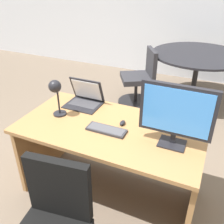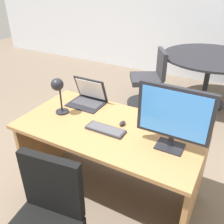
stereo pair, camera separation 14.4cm
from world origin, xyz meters
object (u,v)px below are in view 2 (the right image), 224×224
object	(u,v)px
meeting_table	(209,68)
desk	(113,145)
monitor	(174,115)
meeting_chair_near	(149,83)
keyboard	(106,130)
desk_lamp	(58,89)
laptop	(89,95)
mouse	(122,123)

from	to	relation	value
meeting_table	desk	bearing A→B (deg)	-100.25
monitor	meeting_chair_near	world-z (taller)	monitor
keyboard	desk_lamp	size ratio (longest dim) A/B	0.96
laptop	keyboard	size ratio (longest dim) A/B	1.01
desk	keyboard	xyz separation A→B (m)	(0.00, -0.12, 0.24)
laptop	meeting_table	bearing A→B (deg)	68.47
laptop	mouse	world-z (taller)	laptop
desk_lamp	meeting_chair_near	xyz separation A→B (m)	(0.15, 1.92, -0.63)
mouse	meeting_table	bearing A→B (deg)	81.70
laptop	desk_lamp	distance (m)	0.37
desk	mouse	bearing A→B (deg)	14.41
meeting_table	keyboard	bearing A→B (deg)	-99.66
meeting_table	monitor	bearing A→B (deg)	-87.24
desk	laptop	size ratio (longest dim) A/B	4.68
keyboard	mouse	size ratio (longest dim) A/B	4.37
desk	keyboard	bearing A→B (deg)	-88.37
desk	monitor	distance (m)	0.74
monitor	meeting_table	size ratio (longest dim) A/B	0.37
desk	meeting_chair_near	xyz separation A→B (m)	(-0.36, 1.85, -0.16)
laptop	meeting_table	world-z (taller)	laptop
desk_lamp	keyboard	bearing A→B (deg)	-5.71
monitor	laptop	world-z (taller)	monitor
desk	meeting_chair_near	size ratio (longest dim) A/B	1.78
laptop	mouse	distance (m)	0.53
laptop	desk	bearing A→B (deg)	-31.14
laptop	mouse	xyz separation A→B (m)	(0.48, -0.22, -0.06)
monitor	laptop	bearing A→B (deg)	160.81
laptop	meeting_chair_near	xyz separation A→B (m)	(0.04, 1.61, -0.46)
desk	keyboard	distance (m)	0.27
keyboard	desk_lamp	world-z (taller)	desk_lamp
mouse	laptop	bearing A→B (deg)	155.54
desk	meeting_table	size ratio (longest dim) A/B	1.10
meeting_table	mouse	bearing A→B (deg)	-98.30
laptop	meeting_chair_near	world-z (taller)	laptop
desk	meeting_table	world-z (taller)	meeting_table
desk	desk_lamp	xyz separation A→B (m)	(-0.50, -0.07, 0.47)
desk_lamp	meeting_chair_near	bearing A→B (deg)	85.58
mouse	desk_lamp	world-z (taller)	desk_lamp
meeting_table	desk_lamp	bearing A→B (deg)	-111.19
keyboard	laptop	bearing A→B (deg)	137.89
mouse	meeting_table	distance (m)	2.31
keyboard	mouse	bearing A→B (deg)	60.94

